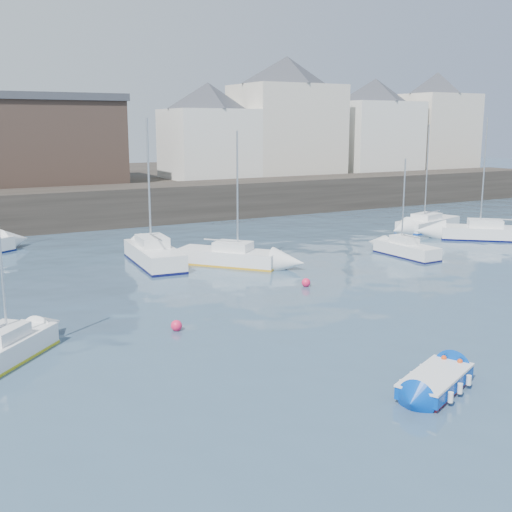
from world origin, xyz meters
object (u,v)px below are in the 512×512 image
sailboat_c (406,249)px  sailboat_a (0,351)px  buoy_near (177,330)px  buoy_far (180,270)px  sailboat_d (489,232)px  sailboat_f (154,254)px  sailboat_g (428,223)px  blue_dinghy (436,382)px  buoy_mid (306,286)px  sailboat_b (229,256)px

sailboat_c → sailboat_a: bearing=-163.6°
buoy_near → buoy_far: size_ratio=1.10×
buoy_near → buoy_far: buoy_near is taller
sailboat_a → sailboat_d: 34.33m
sailboat_f → sailboat_g: bearing=4.8°
blue_dinghy → buoy_mid: (3.60, 12.62, -0.33)m
sailboat_b → sailboat_g: sailboat_g is taller
blue_dinghy → sailboat_g: (21.55, 23.05, 0.12)m
sailboat_g → sailboat_d: bearing=-85.0°
buoy_mid → buoy_near: bearing=-157.6°
sailboat_b → buoy_near: (-7.10, -9.70, -0.49)m
sailboat_b → sailboat_d: size_ratio=0.91×
sailboat_a → sailboat_c: bearing=16.4°
sailboat_g → buoy_near: (-26.19, -13.83, -0.45)m
blue_dinghy → sailboat_c: sailboat_c is taller
sailboat_a → buoy_near: (6.51, 0.43, -0.44)m
blue_dinghy → buoy_mid: size_ratio=7.59×
sailboat_c → buoy_mid: bearing=-160.8°
sailboat_a → buoy_mid: size_ratio=14.28×
sailboat_g → buoy_mid: 20.77m
sailboat_a → sailboat_d: sailboat_d is taller
blue_dinghy → buoy_far: blue_dinghy is taller
sailboat_d → sailboat_a: bearing=-165.1°
sailboat_b → sailboat_g: (19.09, 4.12, -0.04)m
sailboat_c → buoy_mid: sailboat_c is taller
buoy_far → buoy_near: bearing=-112.7°
blue_dinghy → buoy_near: bearing=116.7°
sailboat_f → buoy_far: size_ratio=20.63×
buoy_mid → sailboat_g: bearing=30.2°
sailboat_d → sailboat_f: 23.54m
sailboat_g → buoy_far: bearing=-169.9°
sailboat_c → buoy_near: bearing=-159.3°
sailboat_d → buoy_far: bearing=176.1°
sailboat_f → buoy_near: size_ratio=18.68×
sailboat_b → buoy_far: (-2.96, 0.19, -0.49)m
sailboat_c → buoy_mid: size_ratio=13.40×
sailboat_a → sailboat_f: bearing=51.3°
sailboat_f → buoy_far: bearing=-69.8°
sailboat_f → sailboat_g: (22.79, 1.91, -0.13)m
sailboat_b → sailboat_f: sailboat_f is taller
sailboat_c → sailboat_g: sailboat_g is taller
sailboat_c → blue_dinghy: bearing=-129.3°
sailboat_c → buoy_mid: 9.94m
sailboat_a → sailboat_f: 15.83m
sailboat_d → sailboat_b: bearing=176.1°
sailboat_a → sailboat_c: 25.14m
buoy_mid → buoy_far: (-4.10, 6.50, 0.00)m
sailboat_b → sailboat_c: size_ratio=1.28×
sailboat_b → sailboat_f: (-3.70, 2.22, 0.09)m
sailboat_g → buoy_far: sailboat_g is taller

